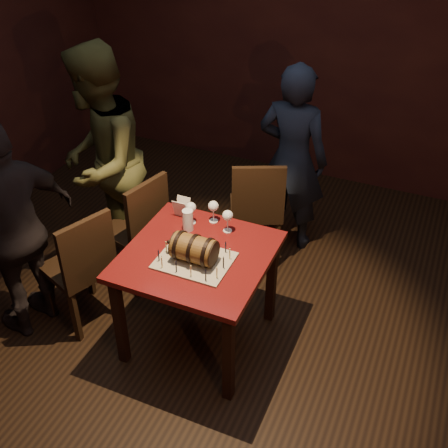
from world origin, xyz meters
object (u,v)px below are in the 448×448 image
at_px(chair_left_front, 83,265).
at_px(person_back, 292,159).
at_px(chair_back, 257,207).
at_px(chair_left_rear, 140,226).
at_px(wine_glass_right, 228,216).
at_px(pint_of_ale, 188,221).
at_px(pub_table, 198,267).
at_px(wine_glass_mid, 213,207).
at_px(person_left_rear, 101,162).
at_px(person_left_front, 15,231).
at_px(barrel_cake, 194,249).
at_px(wine_glass_left, 191,208).

xyz_separation_m(chair_left_front, person_back, (0.98, 1.51, 0.26)).
height_order(chair_back, chair_left_rear, same).
bearing_deg(chair_left_front, wine_glass_right, 27.93).
relative_size(pint_of_ale, chair_left_rear, 0.16).
bearing_deg(person_back, pint_of_ale, 74.80).
distance_m(pub_table, wine_glass_mid, 0.43).
relative_size(wine_glass_right, pint_of_ale, 1.07).
relative_size(person_left_rear, person_left_front, 1.12).
bearing_deg(person_left_rear, barrel_cake, 42.51).
xyz_separation_m(chair_left_rear, chair_left_front, (-0.12, -0.55, 0.00)).
relative_size(barrel_cake, wine_glass_left, 2.01).
bearing_deg(wine_glass_left, barrel_cake, -61.15).
xyz_separation_m(pint_of_ale, person_left_front, (-1.00, -0.52, -0.03)).
relative_size(pub_table, wine_glass_right, 5.59).
bearing_deg(chair_left_rear, wine_glass_mid, -2.24).
bearing_deg(chair_left_front, wine_glass_left, 36.65).
relative_size(chair_back, person_left_rear, 0.52).
height_order(pub_table, chair_left_rear, chair_left_rear).
bearing_deg(person_left_rear, chair_left_rear, 50.42).
distance_m(wine_glass_left, wine_glass_right, 0.26).
distance_m(wine_glass_right, person_back, 1.06).
distance_m(wine_glass_left, chair_left_rear, 0.60).
xyz_separation_m(wine_glass_left, chair_back, (0.22, 0.69, -0.35)).
relative_size(pub_table, person_left_front, 0.57).
bearing_deg(barrel_cake, chair_left_rear, 145.89).
height_order(barrel_cake, person_left_front, person_left_front).
bearing_deg(person_left_front, barrel_cake, 112.83).
distance_m(chair_left_rear, person_back, 1.31).
relative_size(wine_glass_mid, person_left_rear, 0.09).
relative_size(barrel_cake, pint_of_ale, 2.15).
xyz_separation_m(pint_of_ale, chair_left_rear, (-0.50, 0.18, -0.30)).
distance_m(wine_glass_left, chair_left_front, 0.83).
bearing_deg(wine_glass_left, chair_left_front, -143.35).
relative_size(person_back, person_left_rear, 0.88).
relative_size(pub_table, chair_left_rear, 0.97).
relative_size(wine_glass_left, pint_of_ale, 1.07).
bearing_deg(chair_left_rear, person_left_front, -125.55).
relative_size(pub_table, chair_left_front, 0.97).
distance_m(barrel_cake, chair_left_rear, 0.89).
bearing_deg(wine_glass_right, person_left_rear, 167.67).
bearing_deg(person_left_rear, person_left_front, -24.21).
bearing_deg(person_left_rear, chair_left_front, 3.63).
relative_size(wine_glass_left, person_back, 0.10).
bearing_deg(wine_glass_left, wine_glass_mid, 29.50).
distance_m(chair_left_rear, chair_left_front, 0.56).
relative_size(pint_of_ale, chair_left_front, 0.16).
distance_m(pub_table, wine_glass_left, 0.41).
xyz_separation_m(wine_glass_mid, chair_back, (0.09, 0.61, -0.34)).
relative_size(pint_of_ale, person_back, 0.10).
bearing_deg(barrel_cake, pub_table, 103.51).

